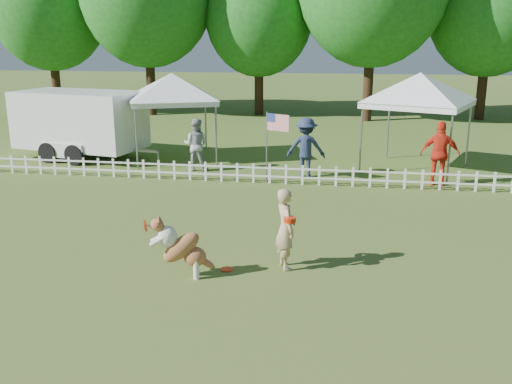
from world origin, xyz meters
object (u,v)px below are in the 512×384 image
(frisbee_on_turf, at_px, (227,269))
(flag_pole, at_px, (267,147))
(handler, at_px, (285,229))
(spectator_a, at_px, (196,145))
(spectator_c, at_px, (440,154))
(spectator_b, at_px, (306,147))
(canopy_tent_left, at_px, (173,118))
(cargo_trailer, at_px, (80,124))
(dog, at_px, (182,247))
(canopy_tent_right, at_px, (417,123))

(frisbee_on_turf, xyz_separation_m, flag_pole, (-0.23, 6.99, 1.06))
(handler, xyz_separation_m, spectator_a, (-3.85, 7.82, 0.07))
(flag_pole, xyz_separation_m, spectator_c, (5.16, 0.34, -0.11))
(spectator_b, bearing_deg, canopy_tent_left, -20.60)
(handler, bearing_deg, spectator_b, -23.21)
(canopy_tent_left, height_order, spectator_a, canopy_tent_left)
(cargo_trailer, bearing_deg, canopy_tent_left, 16.21)
(dog, distance_m, spectator_c, 9.64)
(canopy_tent_right, bearing_deg, spectator_c, -54.80)
(canopy_tent_left, distance_m, spectator_c, 9.25)
(canopy_tent_left, distance_m, spectator_a, 2.11)
(spectator_b, bearing_deg, frisbee_on_turf, 83.76)
(dog, relative_size, spectator_b, 0.63)
(spectator_a, bearing_deg, spectator_c, 175.63)
(frisbee_on_turf, bearing_deg, dog, -147.72)
(canopy_tent_right, distance_m, cargo_trailer, 11.89)
(spectator_a, bearing_deg, spectator_b, 176.61)
(spectator_b, bearing_deg, spectator_c, 173.73)
(canopy_tent_left, relative_size, canopy_tent_right, 0.96)
(spectator_a, bearing_deg, flag_pole, 157.57)
(frisbee_on_turf, distance_m, canopy_tent_right, 10.45)
(dog, bearing_deg, spectator_c, 40.03)
(handler, relative_size, dog, 1.35)
(canopy_tent_right, relative_size, spectator_c, 1.63)
(canopy_tent_left, distance_m, spectator_b, 5.29)
(canopy_tent_left, distance_m, canopy_tent_right, 8.45)
(frisbee_on_turf, height_order, spectator_a, spectator_a)
(cargo_trailer, bearing_deg, flag_pole, -6.87)
(flag_pole, distance_m, spectator_a, 2.77)
(dog, height_order, canopy_tent_right, canopy_tent_right)
(canopy_tent_right, distance_m, spectator_c, 2.15)
(dog, xyz_separation_m, spectator_b, (1.64, 8.26, 0.35))
(dog, relative_size, spectator_a, 0.68)
(frisbee_on_turf, bearing_deg, canopy_tent_right, 64.57)
(canopy_tent_right, relative_size, flag_pole, 1.46)
(handler, distance_m, frisbee_on_turf, 1.37)
(dog, xyz_separation_m, canopy_tent_right, (5.17, 9.80, 0.98))
(frisbee_on_turf, xyz_separation_m, spectator_a, (-2.76, 8.11, 0.85))
(frisbee_on_turf, bearing_deg, flag_pole, 91.90)
(flag_pole, distance_m, spectator_c, 5.17)
(handler, height_order, frisbee_on_turf, handler)
(spectator_b, bearing_deg, flag_pole, 35.74)
(spectator_b, bearing_deg, handler, 91.80)
(dog, xyz_separation_m, spectator_c, (5.66, 7.79, 0.37))
(handler, bearing_deg, frisbee_on_turf, 80.24)
(handler, height_order, spectator_c, spectator_c)
(flag_pole, bearing_deg, spectator_c, 28.45)
(spectator_a, relative_size, spectator_c, 0.90)
(frisbee_on_turf, distance_m, cargo_trailer, 12.07)
(spectator_c, bearing_deg, spectator_a, 1.46)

